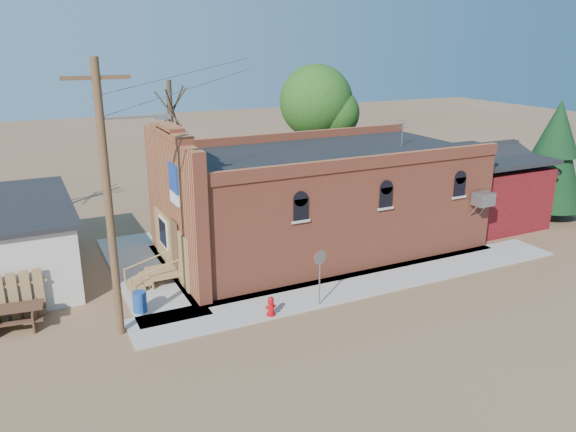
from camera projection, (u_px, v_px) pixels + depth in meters
name	position (u px, v px, depth m)	size (l,w,h in m)	color
ground	(347.00, 300.00, 21.36)	(120.00, 120.00, 0.00)	brown
sidewalk_south	(367.00, 283.00, 22.75)	(19.00, 2.20, 0.08)	#9E9991
sidewalk_west	(146.00, 272.00, 23.84)	(2.60, 10.00, 0.08)	#9E9991
brick_bar	(316.00, 200.00, 26.06)	(16.40, 7.97, 6.30)	#AE5035
red_shed	(476.00, 180.00, 30.24)	(5.40, 6.40, 4.30)	#570F14
utility_pole	(110.00, 197.00, 17.53)	(3.12, 0.26, 9.00)	#472A1C
tree_bare_near	(171.00, 110.00, 29.45)	(2.80, 2.80, 7.65)	#463B28
tree_leafy	(316.00, 102.00, 33.67)	(4.40, 4.40, 8.15)	#463B28
evergreen_tree	(555.00, 152.00, 30.20)	(3.60, 3.60, 6.50)	#463B28
fire_hydrant	(271.00, 306.00, 19.89)	(0.41, 0.39, 0.72)	#AF0A0F
stop_sign	(320.00, 263.00, 20.33)	(0.58, 0.20, 2.17)	gray
trash_barrel	(140.00, 302.00, 20.17)	(0.49, 0.49, 0.76)	navy
picnic_table	(15.00, 314.00, 19.18)	(1.99, 1.60, 0.76)	#4A2D1D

